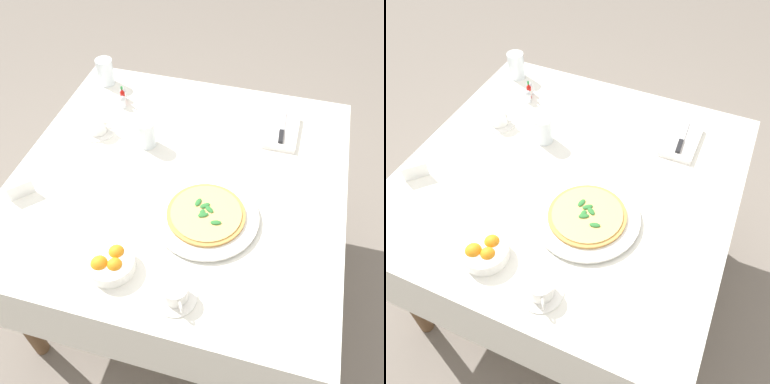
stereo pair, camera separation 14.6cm
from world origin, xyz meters
The scene contains 15 objects.
ground_plane centered at (0.00, 0.00, 0.00)m, with size 8.00×8.00×0.00m, color slate.
dining_table centered at (0.00, 0.00, 0.63)m, with size 1.20×1.20×0.75m.
pizza_plate centered at (-0.17, -0.14, 0.76)m, with size 0.36×0.36×0.02m.
pizza centered at (-0.17, -0.14, 0.78)m, with size 0.26×0.26×0.02m.
coffee_cup_back_corner centered at (0.14, 0.39, 0.78)m, with size 0.13×0.13×0.07m.
coffee_cup_far_right centered at (-0.47, -0.13, 0.78)m, with size 0.13×0.13×0.06m.
water_glass_near_right centered at (0.48, 0.49, 0.80)m, with size 0.08×0.08×0.12m.
water_glass_right_edge centered at (0.13, 0.17, 0.80)m, with size 0.07×0.07×0.11m.
napkin_folded centered at (0.33, -0.33, 0.76)m, with size 0.22×0.13×0.02m.
dinner_knife centered at (0.34, -0.33, 0.77)m, with size 0.20×0.03×0.01m.
citrus_bowl centered at (-0.43, 0.09, 0.78)m, with size 0.15×0.15×0.06m.
hot_sauce_bottle centered at (0.36, 0.36, 0.79)m, with size 0.02×0.02×0.08m.
salt_shaker centered at (0.38, 0.37, 0.78)m, with size 0.03×0.03×0.06m.
pepper_shaker centered at (0.33, 0.35, 0.78)m, with size 0.03×0.03×0.06m.
menu_card centered at (-0.24, 0.50, 0.78)m, with size 0.07×0.06×0.06m.
Camera 1 is at (-1.02, -0.33, 1.87)m, focal length 39.23 mm.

